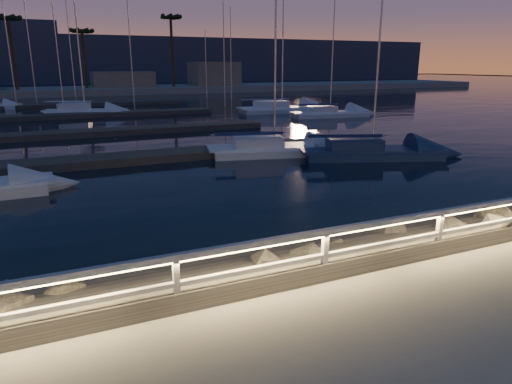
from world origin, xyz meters
The scene contains 14 objects.
ground centered at (0.00, 0.00, 0.00)m, with size 400.00×400.00×0.00m, color #9E988F.
harbor_water centered at (0.00, 31.22, -0.97)m, with size 400.00×440.00×0.60m.
guard_rail centered at (-0.07, 0.00, 0.77)m, with size 44.11×0.12×1.06m.
riprap centered at (4.25, 1.21, -0.16)m, with size 33.69×3.29×1.52m.
floating_docks centered at (0.00, 32.50, -0.40)m, with size 22.00×36.00×0.40m.
far_shore centered at (-0.12, 74.05, 0.29)m, with size 160.00×14.00×5.20m.
palm_left centered at (-8.00, 72.00, 10.14)m, with size 3.00×3.00×11.20m.
palm_center centered at (2.00, 73.00, 8.78)m, with size 3.00×3.00×9.70m.
palm_right centered at (16.00, 72.00, 11.03)m, with size 3.00×3.00×12.20m.
sailboat_c centered at (6.96, 14.84, -0.20)m, with size 7.41×3.66×12.12m.
sailboat_d centered at (11.30, 12.07, -0.21)m, with size 7.78×4.65×12.74m.
sailboat_h centered at (19.79, 29.23, -0.21)m, with size 7.77×3.27×12.75m.
sailboat_l centered at (17.48, 34.62, -0.16)m, with size 9.16×3.44×15.16m.
sailboat_n centered at (-0.92, 39.93, -0.17)m, with size 7.78×4.34×12.80m.
Camera 1 is at (-3.65, -7.10, 4.17)m, focal length 32.00 mm.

